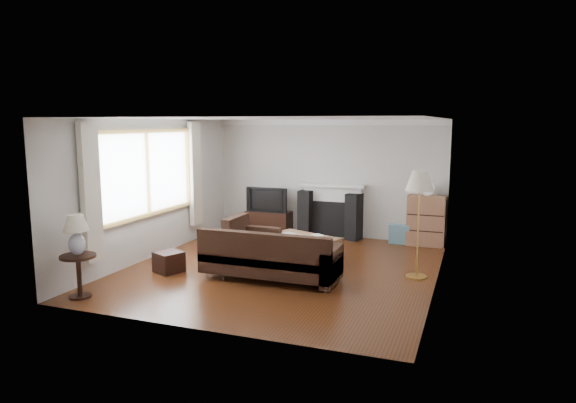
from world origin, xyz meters
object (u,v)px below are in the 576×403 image
(tv_stand, at_px, (269,222))
(side_table, at_px, (79,276))
(sectional_sofa, at_px, (271,256))
(floor_lamp, at_px, (418,225))
(bookshelf, at_px, (426,221))
(coffee_table, at_px, (303,249))

(tv_stand, height_order, side_table, side_table)
(sectional_sofa, relative_size, floor_lamp, 1.36)
(tv_stand, height_order, bookshelf, bookshelf)
(tv_stand, distance_m, floor_lamp, 4.16)
(bookshelf, relative_size, side_table, 1.64)
(tv_stand, relative_size, side_table, 1.61)
(floor_lamp, bearing_deg, bookshelf, 92.01)
(sectional_sofa, xyz_separation_m, coffee_table, (0.15, 1.11, -0.14))
(tv_stand, distance_m, sectional_sofa, 3.38)
(tv_stand, xyz_separation_m, sectional_sofa, (1.32, -3.11, 0.13))
(tv_stand, relative_size, coffee_table, 0.82)
(sectional_sofa, distance_m, side_table, 2.79)
(coffee_table, relative_size, side_table, 1.98)
(tv_stand, distance_m, coffee_table, 2.48)
(bookshelf, relative_size, coffee_table, 0.83)
(sectional_sofa, bearing_deg, floor_lamp, 22.24)
(bookshelf, height_order, coffee_table, bookshelf)
(bookshelf, xyz_separation_m, coffee_table, (-1.90, -2.03, -0.27))
(coffee_table, relative_size, floor_lamp, 0.71)
(coffee_table, bearing_deg, sectional_sofa, -75.26)
(coffee_table, distance_m, side_table, 3.68)
(floor_lamp, distance_m, side_table, 5.08)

